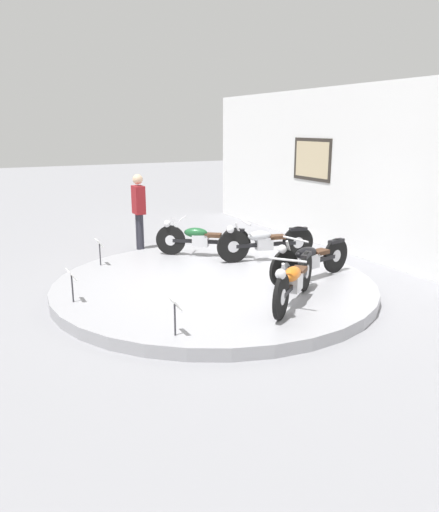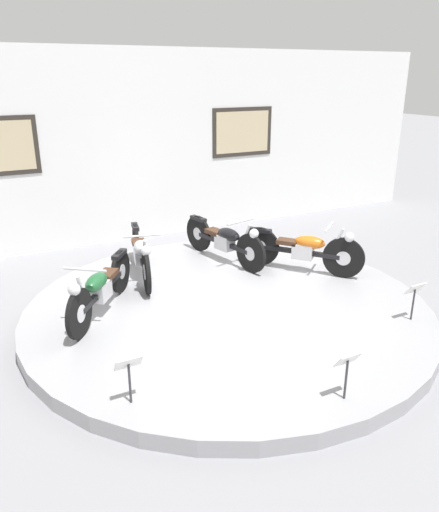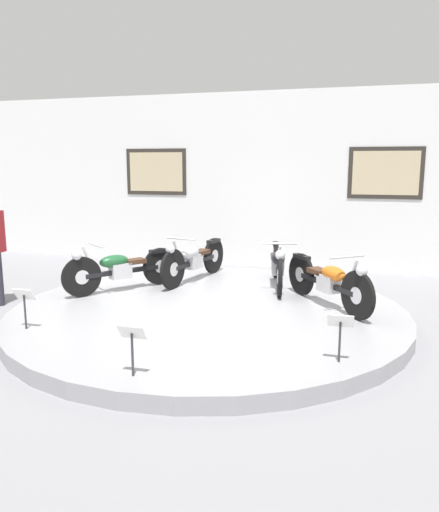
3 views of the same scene
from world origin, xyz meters
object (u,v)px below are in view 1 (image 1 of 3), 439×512
object	(u,v)px
motorcycle_silver	(264,241)
motorcycle_black	(310,258)
info_placard_front_centre	(72,279)
info_placard_front_right	(175,308)
visitor_standing	(139,207)
motorcycle_green	(200,238)
info_placard_front_left	(100,247)
motorcycle_orange	(294,280)

from	to	relation	value
motorcycle_silver	motorcycle_black	xyz separation A→B (m)	(1.45, -0.00, -0.01)
motorcycle_black	info_placard_front_centre	bearing A→B (deg)	-100.68
info_placard_front_right	visitor_standing	world-z (taller)	visitor_standing
motorcycle_green	visitor_standing	size ratio (longest dim) A/B	0.92
info_placard_front_left	info_placard_front_centre	distance (m)	2.07
info_placard_front_left	visitor_standing	size ratio (longest dim) A/B	0.30
motorcycle_orange	info_placard_front_left	distance (m)	4.01
motorcycle_silver	info_placard_front_right	size ratio (longest dim) A/B	3.83
motorcycle_green	motorcycle_black	xyz separation A→B (m)	(2.34, 0.96, 0.01)
info_placard_front_right	visitor_standing	bearing A→B (deg)	166.06
motorcycle_orange	info_placard_front_centre	bearing A→B (deg)	-119.13
motorcycle_green	motorcycle_silver	world-z (taller)	motorcycle_silver
info_placard_front_centre	visitor_standing	distance (m)	4.09
motorcycle_silver	info_placard_front_left	world-z (taller)	motorcycle_silver
motorcycle_black	motorcycle_green	bearing A→B (deg)	-157.58
motorcycle_green	motorcycle_black	distance (m)	2.53
motorcycle_silver	motorcycle_orange	distance (m)	2.53
motorcycle_silver	info_placard_front_centre	size ratio (longest dim) A/B	3.83
motorcycle_orange	info_placard_front_centre	world-z (taller)	motorcycle_orange
info_placard_front_left	info_placard_front_centre	size ratio (longest dim) A/B	1.00
motorcycle_black	visitor_standing	distance (m)	4.48
motorcycle_green	motorcycle_black	world-z (taller)	motorcycle_black
info_placard_front_centre	visitor_standing	size ratio (longest dim) A/B	0.30
motorcycle_green	motorcycle_black	bearing A→B (deg)	22.42
info_placard_front_right	visitor_standing	xyz separation A→B (m)	(-5.28, 1.31, 0.43)
motorcycle_silver	visitor_standing	distance (m)	3.18
info_placard_front_right	motorcycle_orange	bearing A→B (deg)	97.21
motorcycle_black	motorcycle_silver	bearing A→B (deg)	179.96
motorcycle_green	motorcycle_orange	distance (m)	3.22
motorcycle_green	motorcycle_silver	bearing A→B (deg)	47.48
info_placard_front_left	info_placard_front_right	bearing A→B (deg)	0.00
motorcycle_black	info_placard_front_right	size ratio (longest dim) A/B	3.80
motorcycle_orange	info_placard_front_left	bearing A→B (deg)	-150.10
motorcycle_black	info_placard_front_centre	size ratio (longest dim) A/B	3.80
motorcycle_green	visitor_standing	world-z (taller)	visitor_standing
motorcycle_silver	info_placard_front_left	distance (m)	3.17
info_placard_front_centre	motorcycle_black	bearing A→B (deg)	79.32
info_placard_front_centre	info_placard_front_right	bearing A→B (deg)	25.59
motorcycle_green	info_placard_front_right	world-z (taller)	motorcycle_green
motorcycle_orange	info_placard_front_right	world-z (taller)	motorcycle_orange
motorcycle_orange	info_placard_front_left	world-z (taller)	motorcycle_orange
motorcycle_orange	visitor_standing	size ratio (longest dim) A/B	0.91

